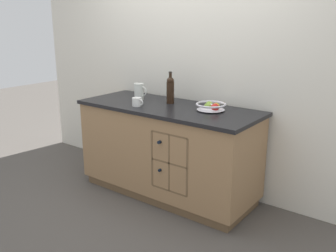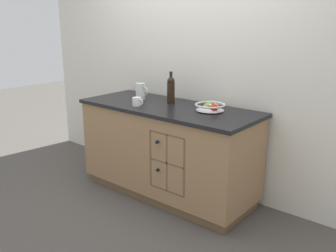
{
  "view_description": "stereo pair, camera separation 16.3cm",
  "coord_description": "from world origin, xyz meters",
  "views": [
    {
      "loc": [
        2.11,
        -2.79,
        1.71
      ],
      "look_at": [
        0.0,
        0.0,
        0.71
      ],
      "focal_mm": 40.0,
      "sensor_mm": 36.0,
      "label": 1
    },
    {
      "loc": [
        2.24,
        -2.69,
        1.71
      ],
      "look_at": [
        0.0,
        0.0,
        0.71
      ],
      "focal_mm": 40.0,
      "sensor_mm": 36.0,
      "label": 2
    }
  ],
  "objects": [
    {
      "name": "back_wall",
      "position": [
        0.0,
        0.41,
        1.27
      ],
      "size": [
        4.4,
        0.06,
        2.55
      ],
      "primitive_type": "cube",
      "color": "silver",
      "rests_on": "ground_plane"
    },
    {
      "name": "fruit_bowl",
      "position": [
        0.43,
        0.08,
        0.96
      ],
      "size": [
        0.28,
        0.28,
        0.08
      ],
      "color": "silver",
      "rests_on": "kitchen_island"
    },
    {
      "name": "white_pitcher",
      "position": [
        -0.41,
        0.06,
        1.0
      ],
      "size": [
        0.15,
        0.1,
        0.17
      ],
      "color": "silver",
      "rests_on": "kitchen_island"
    },
    {
      "name": "ground_plane",
      "position": [
        0.0,
        0.0,
        0.0
      ],
      "size": [
        14.0,
        14.0,
        0.0
      ],
      "primitive_type": "plane",
      "color": "#4C4742"
    },
    {
      "name": "kitchen_island",
      "position": [
        0.0,
        -0.0,
        0.46
      ],
      "size": [
        1.8,
        0.72,
        0.91
      ],
      "color": "brown",
      "rests_on": "ground_plane"
    },
    {
      "name": "ceramic_mug",
      "position": [
        -0.23,
        -0.18,
        0.95
      ],
      "size": [
        0.12,
        0.09,
        0.08
      ],
      "color": "white",
      "rests_on": "kitchen_island"
    },
    {
      "name": "standing_wine_bottle",
      "position": [
        -0.05,
        0.11,
        1.05
      ],
      "size": [
        0.08,
        0.08,
        0.31
      ],
      "color": "black",
      "rests_on": "kitchen_island"
    }
  ]
}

